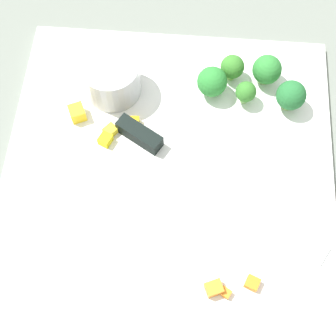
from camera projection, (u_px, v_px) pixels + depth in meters
ground_plane at (168, 175)px, 0.57m from camera, size 4.00×4.00×0.00m
cutting_board at (168, 173)px, 0.56m from camera, size 0.40×0.39×0.01m
prep_bowl at (112, 78)px, 0.58m from camera, size 0.07×0.07×0.05m
chef_knife at (181, 162)px, 0.56m from camera, size 0.16×0.25×0.02m
carrot_dice_0 at (214, 288)px, 0.50m from camera, size 0.02×0.02×0.01m
carrot_dice_1 at (252, 283)px, 0.50m from camera, size 0.02×0.02×0.01m
carrot_dice_2 at (225, 293)px, 0.50m from camera, size 0.01×0.01×0.01m
pepper_dice_0 at (105, 140)px, 0.57m from camera, size 0.02×0.02×0.01m
pepper_dice_1 at (133, 123)px, 0.58m from camera, size 0.02×0.01×0.01m
pepper_dice_2 at (110, 131)px, 0.58m from camera, size 0.02×0.02×0.01m
pepper_dice_3 at (77, 113)px, 0.58m from camera, size 0.02×0.02×0.02m
broccoli_floret_0 at (232, 67)px, 0.59m from camera, size 0.03×0.03×0.04m
broccoli_floret_1 at (291, 96)px, 0.57m from camera, size 0.04×0.04×0.04m
broccoli_floret_2 at (212, 82)px, 0.58m from camera, size 0.04×0.04×0.04m
broccoli_floret_3 at (267, 70)px, 0.59m from camera, size 0.04×0.04×0.04m
broccoli_floret_4 at (246, 92)px, 0.58m from camera, size 0.03×0.03×0.03m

